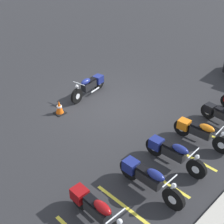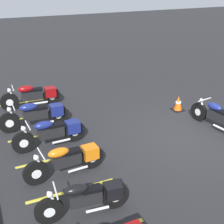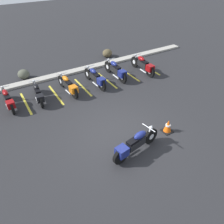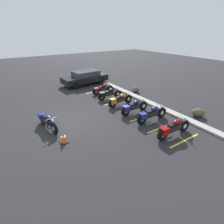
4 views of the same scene
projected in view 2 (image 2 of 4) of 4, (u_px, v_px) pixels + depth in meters
ground at (188, 136)px, 9.57m from camera, size 60.00×60.00×0.00m
motorcycle_navy_featured at (220, 117)px, 9.80m from camera, size 2.10×0.70×0.83m
parked_bike_1 at (88, 198)px, 6.36m from camera, size 0.56×1.98×0.78m
parked_bike_2 at (69, 159)px, 7.62m from camera, size 0.58×2.06×0.81m
parked_bike_3 at (53, 132)px, 8.88m from camera, size 0.60×2.13×0.84m
parked_bike_4 at (38, 114)px, 9.96m from camera, size 0.62×2.21×0.87m
parked_bike_5 at (34, 95)px, 11.49m from camera, size 0.62×2.20×0.87m
traffic_cone at (178, 104)px, 11.29m from camera, size 0.40×0.40×0.55m
stall_line_2 at (71, 191)px, 7.19m from camera, size 0.10×2.10×0.00m
stall_line_3 at (55, 159)px, 8.42m from camera, size 0.10×2.10×0.00m
stall_line_4 at (43, 135)px, 9.65m from camera, size 0.10×2.10×0.00m
stall_line_5 at (34, 117)px, 10.87m from camera, size 0.10×2.10×0.00m
stall_line_6 at (26, 102)px, 12.10m from camera, size 0.10×2.10×0.00m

